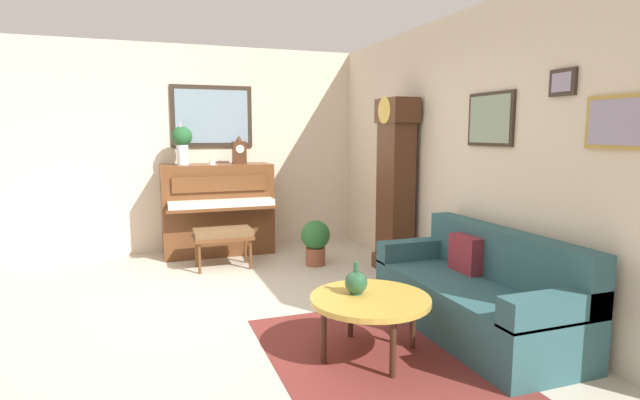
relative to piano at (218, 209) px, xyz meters
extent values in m
cube|color=beige|center=(2.23, -0.31, -0.66)|extent=(6.40, 6.00, 0.10)
cube|color=beige|center=(-0.37, -0.31, 0.79)|extent=(0.10, 4.90, 2.80)
cube|color=#33281E|center=(-0.30, 0.00, 1.24)|extent=(0.03, 1.10, 0.84)
cube|color=#7A93A3|center=(-0.29, 0.00, 1.24)|extent=(0.01, 0.98, 0.72)
cube|color=beige|center=(2.23, 2.09, 0.79)|extent=(5.30, 0.10, 2.80)
cube|color=#33281E|center=(2.98, 2.03, 1.14)|extent=(0.60, 0.03, 0.48)
cube|color=gray|center=(2.98, 2.01, 1.14)|extent=(0.54, 0.01, 0.42)
cube|color=#33281E|center=(3.78, 2.03, 1.39)|extent=(0.24, 0.03, 0.20)
cube|color=#998EA8|center=(3.78, 2.01, 1.39)|extent=(0.18, 0.01, 0.14)
cube|color=#B28E3D|center=(4.28, 2.03, 1.09)|extent=(0.52, 0.03, 0.36)
cube|color=#998EA8|center=(4.28, 2.01, 1.09)|extent=(0.46, 0.01, 0.30)
cube|color=maroon|center=(3.64, 0.62, -0.61)|extent=(2.10, 1.50, 0.01)
cube|color=brown|center=(-0.02, 0.00, -0.01)|extent=(0.60, 1.44, 1.21)
cube|color=brown|center=(0.41, 0.00, 0.07)|extent=(0.28, 1.38, 0.04)
cube|color=white|center=(0.41, 0.00, 0.13)|extent=(0.26, 1.32, 0.08)
cube|color=brown|center=(0.30, 0.00, 0.37)|extent=(0.03, 1.20, 0.20)
cube|color=brown|center=(0.78, -0.06, -0.23)|extent=(0.42, 0.70, 0.04)
cube|color=brown|center=(0.78, -0.06, -0.17)|extent=(0.40, 0.68, 0.08)
cylinder|color=brown|center=(0.94, -0.36, -0.43)|extent=(0.04, 0.04, 0.36)
cylinder|color=brown|center=(0.94, 0.24, -0.43)|extent=(0.04, 0.04, 0.36)
cylinder|color=brown|center=(0.62, -0.36, -0.43)|extent=(0.04, 0.04, 0.36)
cylinder|color=brown|center=(0.62, 0.24, -0.43)|extent=(0.04, 0.04, 0.36)
cube|color=#4C2B19|center=(1.58, 1.84, -0.52)|extent=(0.52, 0.34, 0.18)
cube|color=#4C2B19|center=(1.58, 1.84, 0.28)|extent=(0.44, 0.28, 1.78)
cube|color=#4C2B19|center=(1.58, 1.84, 1.27)|extent=(0.52, 0.32, 0.28)
cylinder|color=gold|center=(1.58, 1.68, 1.27)|extent=(0.30, 0.02, 0.30)
cylinder|color=gold|center=(1.58, 1.79, 0.34)|extent=(0.03, 0.03, 0.70)
cube|color=#2D565B|center=(3.45, 1.55, -0.40)|extent=(1.90, 0.80, 0.42)
cube|color=#2D565B|center=(3.45, 1.85, 0.01)|extent=(1.90, 0.20, 0.44)
cube|color=#2D565B|center=(2.59, 1.55, -0.11)|extent=(0.18, 0.80, 0.20)
cube|color=#2D565B|center=(4.31, 1.55, -0.11)|extent=(0.18, 0.80, 0.20)
cube|color=maroon|center=(3.15, 1.69, -0.03)|extent=(0.34, 0.12, 0.32)
cylinder|color=gold|center=(3.56, 0.59, -0.18)|extent=(0.88, 0.88, 0.04)
torus|color=#3D2316|center=(3.56, 0.59, -0.18)|extent=(0.88, 0.88, 0.04)
cylinder|color=#3D2316|center=(3.56, 0.95, -0.41)|extent=(0.04, 0.04, 0.41)
cylinder|color=#3D2316|center=(3.92, 0.59, -0.41)|extent=(0.04, 0.04, 0.41)
cylinder|color=#3D2316|center=(3.56, 0.23, -0.41)|extent=(0.04, 0.04, 0.41)
cylinder|color=#3D2316|center=(3.20, 0.59, -0.41)|extent=(0.04, 0.04, 0.41)
cube|color=#4C2B19|center=(0.00, 0.31, 0.75)|extent=(0.12, 0.18, 0.30)
cylinder|color=white|center=(0.06, 0.31, 0.80)|extent=(0.01, 0.11, 0.11)
cone|color=#4C2B19|center=(0.00, 0.31, 0.94)|extent=(0.10, 0.10, 0.08)
cylinder|color=silver|center=(0.00, -0.43, 0.73)|extent=(0.15, 0.15, 0.26)
sphere|color=#235B2D|center=(0.00, -0.43, 0.97)|extent=(0.26, 0.26, 0.26)
cone|color=#D199B7|center=(0.03, -0.45, 1.10)|extent=(0.06, 0.06, 0.16)
cylinder|color=white|center=(0.11, -0.07, 0.60)|extent=(0.12, 0.12, 0.01)
cylinder|color=white|center=(0.11, -0.07, 0.63)|extent=(0.08, 0.08, 0.06)
cylinder|color=#234C33|center=(3.46, 0.52, -0.16)|extent=(0.09, 0.09, 0.01)
sphere|color=#285638|center=(3.46, 0.52, -0.08)|extent=(0.17, 0.17, 0.17)
cylinder|color=#285638|center=(3.46, 0.52, 0.04)|extent=(0.04, 0.04, 0.08)
cylinder|color=#935138|center=(1.03, 1.04, -0.50)|extent=(0.24, 0.24, 0.22)
sphere|color=#2D6B33|center=(1.03, 1.04, -0.23)|extent=(0.36, 0.36, 0.36)
camera|label=1|loc=(6.72, -0.93, 1.02)|focal=28.00mm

